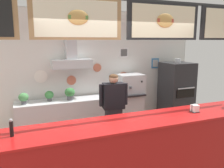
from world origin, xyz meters
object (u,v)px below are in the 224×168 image
Objects in this scene: shop_worker at (114,111)px; potted_sage at (49,95)px; pizza_oven at (176,96)px; espresso_machine at (131,84)px; napkin_holder at (195,109)px; potted_thyme at (70,93)px; pepper_grinder at (11,128)px; potted_basil at (24,98)px.

potted_sage is at bearing -32.65° from shop_worker.
pizza_oven is 2.99× the size of espresso_machine.
shop_worker is 1.55m from napkin_holder.
pizza_oven is 7.94× the size of potted_sage.
espresso_machine is at bearing 94.47° from napkin_holder.
napkin_holder is (1.65, -2.05, 0.03)m from potted_thyme.
napkin_holder is (2.08, -2.12, 0.06)m from potted_sage.
napkin_holder is (0.96, -1.18, 0.27)m from shop_worker.
espresso_machine is 1.92m from potted_sage.
pepper_grinder is at bearing -142.09° from espresso_machine.
potted_thyme is 1.16× the size of potted_basil.
pizza_oven is 7.85× the size of pepper_grinder.
potted_thyme is 2.63m from napkin_holder.
napkin_holder is at bearing -45.47° from potted_sage.
potted_basil is 3.32m from napkin_holder.
potted_thyme is (-2.67, 0.20, 0.25)m from pizza_oven.
potted_thyme reaches higher than napkin_holder.
potted_thyme is 1.20× the size of pepper_grinder.
potted_thyme reaches higher than potted_sage.
potted_thyme reaches higher than potted_basil.
potted_basil is at bearing 141.67° from napkin_holder.
pepper_grinder reaches higher than napkin_holder.
espresso_machine is 2.18× the size of potted_thyme.
napkin_holder reaches higher than potted_basil.
pizza_oven is at bearing 60.92° from napkin_holder.
pizza_oven reaches higher than shop_worker.
potted_sage is (-1.12, 0.94, 0.21)m from shop_worker.
pepper_grinder is 2.77m from napkin_holder.
shop_worker is 6.75× the size of potted_basil.
potted_sage is at bearing 134.53° from napkin_holder.
shop_worker is 1.24m from espresso_machine.
potted_sage is at bearing 178.45° from espresso_machine.
pepper_grinder is at bearing -154.45° from pizza_oven.
potted_sage is 0.95× the size of potted_basil.
potted_basil is at bearing -20.86° from shop_worker.
shop_worker is at bearing -132.24° from espresso_machine.
potted_thyme is at bearing 60.86° from pepper_grinder.
shop_worker is 1.87m from potted_basil.
pizza_oven is 3.13m from potted_sage.
pizza_oven is 7.57× the size of potted_basil.
pizza_oven is 13.11× the size of napkin_holder.
shop_worker is 11.70× the size of napkin_holder.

